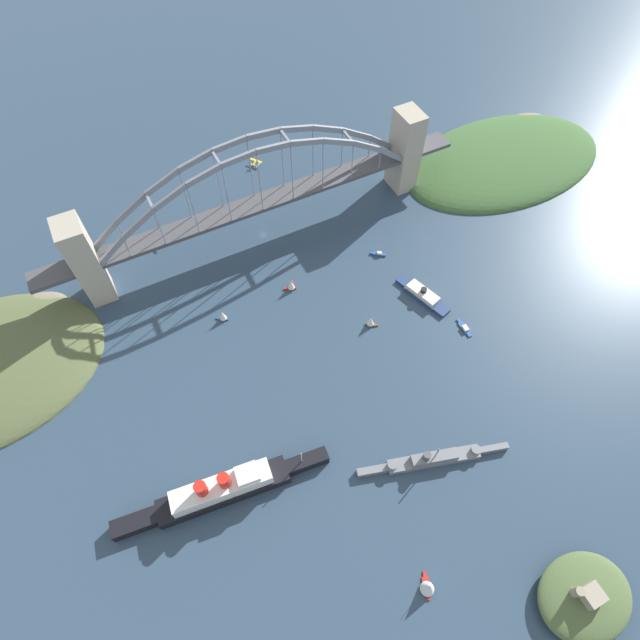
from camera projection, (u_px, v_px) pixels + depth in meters
ground_plane at (263, 234)px, 328.28m from camera, size 1400.00×1400.00×0.00m
harbor_arch_bridge at (258, 200)px, 304.11m from camera, size 266.32×18.94×69.50m
headland_west_shore at (504, 159)px, 368.42m from camera, size 153.50×91.56×19.86m
ocean_liner at (222, 490)px, 232.80m from camera, size 101.14×19.34×21.04m
naval_cruiser at (432, 459)px, 244.21m from camera, size 72.37×24.48×16.36m
harbor_ferry_steamer at (423, 295)px, 298.83m from camera, size 16.80×36.46×7.29m
fort_island_mid_harbor at (585, 597)px, 210.46m from camera, size 41.06×33.05×14.47m
seaplane_taxiing_near_bridge at (256, 163)px, 363.50m from camera, size 8.23×8.50×4.89m
seaplane_second_in_formation at (160, 241)px, 321.80m from camera, size 8.58×9.59×5.00m
small_boat_0 at (429, 588)px, 211.81m from camera, size 7.98×10.58×11.04m
small_boat_1 at (371, 321)px, 286.60m from camera, size 6.85×5.81×7.94m
small_boat_2 at (223, 315)px, 288.66m from camera, size 6.75×5.54×8.19m
small_boat_3 at (379, 254)px, 317.80m from camera, size 8.56×7.12×2.42m
small_boat_4 at (291, 285)px, 300.45m from camera, size 7.30×5.31×8.65m
small_boat_5 at (465, 328)px, 287.71m from camera, size 3.53×12.97×2.11m
channel_marker_buoy at (292, 282)px, 305.20m from camera, size 2.20×2.20×2.75m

